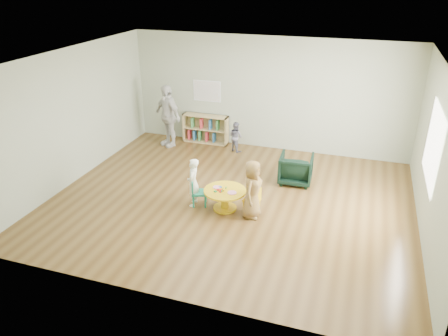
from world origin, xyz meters
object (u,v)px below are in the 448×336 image
Objects in this scene: kid_chair_left at (197,192)px; toddler at (236,137)px; bookshelf at (205,129)px; activity_table at (225,196)px; kid_chair_right at (253,200)px; adult_caretaker at (168,116)px; child_left at (193,182)px; armchair at (296,169)px; child_right at (252,189)px.

kid_chair_left is 2.90m from toddler.
activity_table is at bearing -63.61° from bookshelf.
adult_caretaker is at bearing 64.90° from kid_chair_right.
kid_chair_right reaches higher than activity_table.
activity_table is 0.67m from child_left.
activity_table is at bearing 52.21° from armchair.
child_left is 0.87× the size of child_right.
child_right reaches higher than armchair.
adult_caretaker is at bearing 131.91° from activity_table.
armchair is at bearing 55.23° from activity_table.
toddler is (-1.21, 2.83, 0.11)m from kid_chair_right.
kid_chair_right is 1.61m from armchair.
adult_caretaker reaches higher than armchair.
kid_chair_left is 0.71× the size of toddler.
child_right is (1.11, -0.08, 0.27)m from kid_chair_left.
adult_caretaker is (-2.42, 2.70, 0.52)m from activity_table.
child_right is (1.19, -0.07, 0.07)m from child_left.
adult_caretaker reaches higher than toddler.
child_left is at bearing 110.47° from kid_chair_right.
bookshelf is at bearing -172.09° from child_left.
kid_chair_left is 0.48× the size of child_right.
child_left is (-0.08, -0.02, 0.20)m from kid_chair_left.
adult_caretaker is at bearing -147.75° from bookshelf.
armchair is (0.54, 1.52, 0.05)m from kid_chair_right.
kid_chair_right is at bearing 85.20° from child_left.
armchair is at bearing 124.29° from child_left.
activity_table is 2.95m from toddler.
kid_chair_left is at bearing -25.95° from adult_caretaker.
child_left is at bearing 39.89° from armchair.
bookshelf is at bearing 10.57° from toddler.
child_right is at bearing -10.03° from activity_table.
bookshelf is at bearing -34.66° from armchair.
child_left is (-1.72, -1.60, 0.17)m from armchair.
kid_chair_right is 0.42× the size of bookshelf.
bookshelf is 1.07× the size of child_right.
toddler is 0.47× the size of adult_caretaker.
child_left is at bearing -96.75° from kid_chair_left.
bookshelf is 3.16m from armchair.
kid_chair_right is 3.08m from toddler.
toddler is at bearing 26.08° from child_right.
kid_chair_right is 0.45× the size of child_right.
child_right is 1.47× the size of toddler.
kid_chair_left is 0.55× the size of child_left.
child_left is 1.20m from child_right.
toddler is at bearing -39.96° from armchair.
bookshelf is at bearing -179.90° from kid_chair_left.
kid_chair_left is at bearing 109.95° from kid_chair_right.
toddler is at bearing 171.84° from child_left.
armchair is at bearing 173.71° from toddler.
adult_caretaker reaches higher than kid_chair_right.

